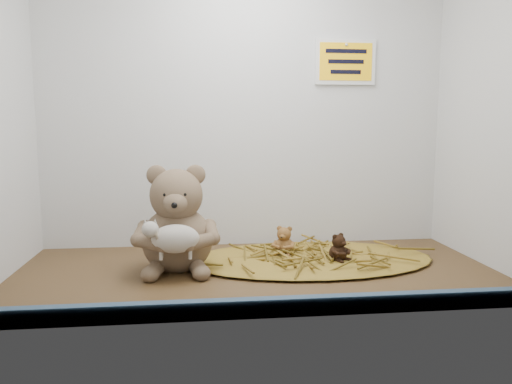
{
  "coord_description": "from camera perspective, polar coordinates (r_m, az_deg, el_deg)",
  "views": [
    {
      "loc": [
        -13.98,
        -119.41,
        36.5
      ],
      "look_at": [
        -0.14,
        1.34,
        19.95
      ],
      "focal_mm": 35.0,
      "sensor_mm": 36.0,
      "label": 1
    }
  ],
  "objects": [
    {
      "name": "mini_teddy_brown",
      "position": [
        1.33,
        9.37,
        -6.1
      ],
      "size": [
        8.36,
        8.42,
        7.23
      ],
      "primitive_type": null,
      "rotation": [
        0.0,
        0.0,
        0.64
      ],
      "color": "black",
      "rests_on": "straw_bed"
    },
    {
      "name": "toy_lamb",
      "position": [
        1.17,
        -9.19,
        -5.31
      ],
      "size": [
        14.52,
        8.86,
        9.38
      ],
      "primitive_type": null,
      "color": "beige",
      "rests_on": "main_teddy"
    },
    {
      "name": "mini_teddy_tan",
      "position": [
        1.37,
        3.24,
        -5.4
      ],
      "size": [
        8.63,
        8.8,
        7.91
      ],
      "primitive_type": null,
      "rotation": [
        0.0,
        0.0,
        -0.44
      ],
      "color": "brown",
      "rests_on": "straw_bed"
    },
    {
      "name": "alcove_shell",
      "position": [
        1.29,
        -0.33,
        11.52
      ],
      "size": [
        120.4,
        60.2,
        90.4
      ],
      "color": "#3F2B15",
      "rests_on": "ground"
    },
    {
      "name": "main_teddy",
      "position": [
        1.26,
        -9.03,
        -2.95
      ],
      "size": [
        21.7,
        22.88,
        26.55
      ],
      "primitive_type": null,
      "rotation": [
        0.0,
        0.0,
        -0.01
      ],
      "color": "#776049",
      "rests_on": "shelf_floor"
    },
    {
      "name": "straw_bed",
      "position": [
        1.36,
        6.22,
        -7.57
      ],
      "size": [
        66.54,
        38.63,
        1.29
      ],
      "primitive_type": "ellipsoid",
      "color": "olive",
      "rests_on": "shelf_floor"
    },
    {
      "name": "wall_sign",
      "position": [
        1.56,
        10.18,
        14.44
      ],
      "size": [
        16.0,
        1.2,
        11.0
      ],
      "primitive_type": "cube",
      "color": "#FFB80D",
      "rests_on": "back_wall"
    },
    {
      "name": "front_rail",
      "position": [
        0.98,
        2.14,
        -12.98
      ],
      "size": [
        119.28,
        2.2,
        3.6
      ],
      "primitive_type": "cube",
      "color": "#384E6C",
      "rests_on": "shelf_floor"
    }
  ]
}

